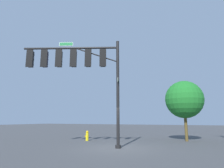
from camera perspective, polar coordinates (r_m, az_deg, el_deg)
ground_plane at (r=12.71m, az=1.81°, el=-18.22°), size 120.00×120.00×0.00m
signal_pole_assembly at (r=13.42m, az=-10.27°, el=5.57°), size 6.14×2.98×6.99m
fire_hydrant at (r=17.21m, az=-7.26°, el=-14.71°), size 0.33×0.24×0.83m
tree_near at (r=17.79m, az=20.27°, el=-4.27°), size 3.17×3.17×5.02m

